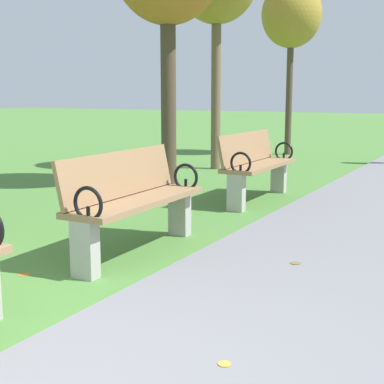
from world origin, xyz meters
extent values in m
cube|color=#93704C|center=(-0.45, 2.49, 0.47)|extent=(0.47, 1.61, 0.05)
cube|color=#93704C|center=(-0.64, 2.48, 0.70)|extent=(0.15, 1.60, 0.40)
cube|color=#A8A59E|center=(-0.44, 1.75, 0.23)|extent=(0.20, 0.12, 0.45)
cube|color=#A8A59E|center=(-0.46, 3.23, 0.23)|extent=(0.20, 0.12, 0.45)
torus|color=black|center=(-0.37, 1.73, 0.59)|extent=(0.27, 0.04, 0.27)
cylinder|color=black|center=(-0.37, 1.73, 0.51)|extent=(0.03, 0.03, 0.12)
torus|color=black|center=(-0.41, 3.25, 0.59)|extent=(0.27, 0.04, 0.27)
cylinder|color=black|center=(-0.41, 3.25, 0.51)|extent=(0.03, 0.03, 0.12)
cube|color=#93704C|center=(-0.45, 5.27, 0.47)|extent=(0.45, 1.60, 0.05)
cube|color=#93704C|center=(-0.64, 5.27, 0.70)|extent=(0.13, 1.60, 0.40)
cube|color=#A8A59E|center=(-0.44, 4.53, 0.23)|extent=(0.20, 0.12, 0.45)
cube|color=#A8A59E|center=(-0.46, 6.01, 0.23)|extent=(0.20, 0.12, 0.45)
torus|color=black|center=(-0.38, 4.51, 0.59)|extent=(0.27, 0.03, 0.27)
cylinder|color=black|center=(-0.38, 4.51, 0.51)|extent=(0.03, 0.03, 0.12)
torus|color=black|center=(-0.40, 6.03, 0.59)|extent=(0.27, 0.03, 0.27)
cylinder|color=black|center=(-0.40, 6.03, 0.51)|extent=(0.03, 0.03, 0.12)
cylinder|color=#4C3D2D|center=(-2.13, 5.75, 1.35)|extent=(0.23, 0.23, 2.71)
cylinder|color=brown|center=(-2.39, 7.84, 1.47)|extent=(0.18, 0.18, 2.94)
cylinder|color=#4C3D2D|center=(-2.04, 10.89, 1.34)|extent=(0.15, 0.15, 2.68)
ellipsoid|color=olive|center=(-2.04, 10.89, 3.15)|extent=(1.34, 1.34, 1.47)
cylinder|color=#AD6B23|center=(-0.91, 1.56, 0.00)|extent=(0.12, 0.12, 0.00)
cylinder|color=brown|center=(0.88, 2.82, 0.02)|extent=(0.12, 0.12, 0.00)
cylinder|color=gold|center=(1.12, 0.98, 0.02)|extent=(0.10, 0.10, 0.00)
cylinder|color=#BC842D|center=(-1.86, 4.01, 0.00)|extent=(0.07, 0.07, 0.00)
camera|label=1|loc=(2.26, -1.41, 1.40)|focal=51.61mm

